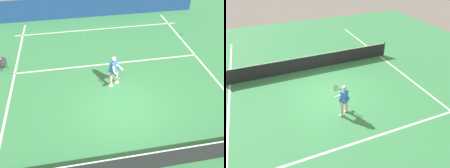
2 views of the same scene
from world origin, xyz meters
TOP-DOWN VIEW (x-y plane):
  - ground_plane at (0.00, 0.00)m, footprint 26.36×26.36m
  - court_back_wall at (0.00, -9.84)m, footprint 14.74×0.24m
  - baseline_marking at (0.00, -7.64)m, footprint 10.74×0.10m
  - service_line_marking at (0.00, -3.44)m, footprint 9.74×0.10m
  - sideline_right_marking at (4.87, 0.00)m, footprint 0.10×18.28m
  - court_net at (0.00, 2.99)m, footprint 10.42×0.08m
  - tennis_player at (0.11, -1.64)m, footprint 0.68×1.14m
  - tennis_ball_near at (1.11, -6.76)m, footprint 0.07×0.07m
  - ball_hopper at (5.37, -3.82)m, footprint 0.36×0.36m
  - water_bottle at (-5.18, -5.76)m, footprint 0.07×0.07m

SIDE VIEW (x-z plane):
  - ground_plane at x=0.00m, z-range 0.00..0.00m
  - baseline_marking at x=0.00m, z-range 0.00..0.01m
  - service_line_marking at x=0.00m, z-range 0.00..0.01m
  - sideline_right_marking at x=4.87m, z-range 0.00..0.01m
  - tennis_ball_near at x=1.11m, z-range 0.00..0.07m
  - water_bottle at x=-5.18m, z-range 0.00..0.24m
  - court_net at x=0.00m, z-range -0.03..0.97m
  - ball_hopper at x=5.37m, z-range 0.17..0.92m
  - court_back_wall at x=0.00m, z-range 0.00..1.46m
  - tennis_player at x=0.11m, z-range 0.07..1.62m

